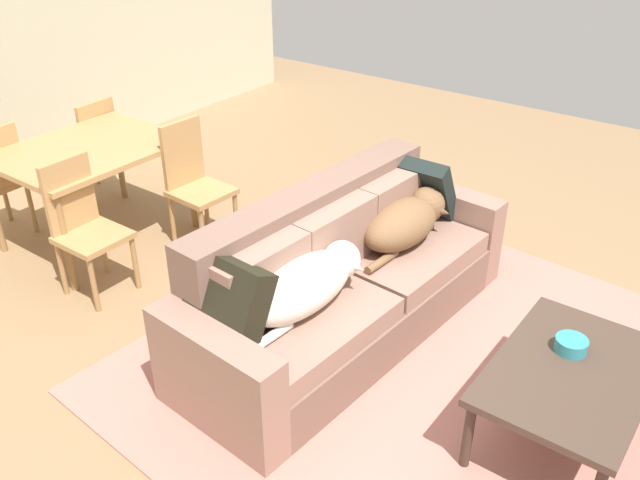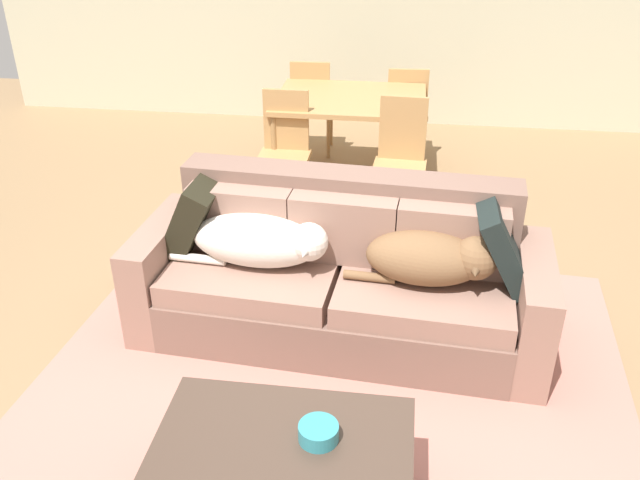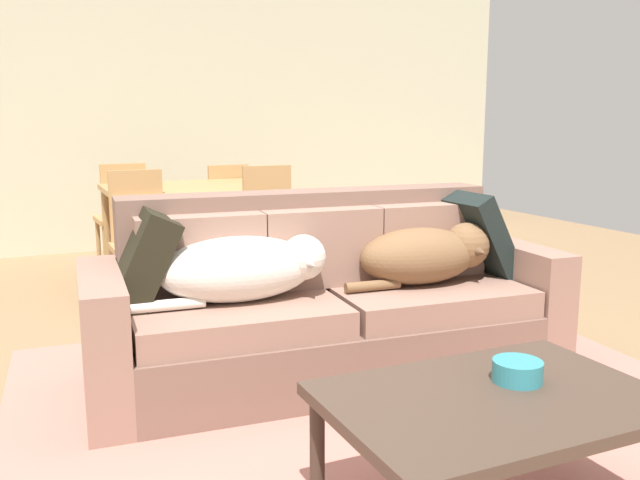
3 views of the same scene
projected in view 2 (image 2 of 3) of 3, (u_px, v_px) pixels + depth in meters
ground_plane at (317, 338)px, 3.98m from camera, size 10.00×10.00×0.00m
area_rug at (325, 403)px, 3.49m from camera, size 3.35×3.32×0.01m
couch at (341, 277)px, 3.92m from camera, size 2.38×1.01×0.91m
dog_on_left_cushion at (262, 241)px, 3.78m from camera, size 0.92×0.38×0.30m
dog_on_right_cushion at (433, 258)px, 3.62m from camera, size 0.82×0.41×0.30m
throw_pillow_by_left_arm at (195, 214)px, 3.97m from camera, size 0.36×0.47×0.47m
throw_pillow_by_right_arm at (503, 242)px, 3.65m from camera, size 0.32×0.48×0.47m
coffee_table at (282, 456)px, 2.67m from camera, size 1.03×0.70×0.44m
bowl_on_coffee_table at (318, 432)px, 2.67m from camera, size 0.16×0.16×0.07m
dining_table at (350, 105)px, 5.65m from camera, size 1.24×0.98×0.76m
dining_chair_near_left at (284, 146)px, 5.34m from camera, size 0.40×0.40×0.93m
dining_chair_near_right at (400, 155)px, 5.16m from camera, size 0.42×0.42×0.94m
dining_chair_far_left at (311, 103)px, 6.31m from camera, size 0.42×0.42×0.91m
dining_chair_far_right at (406, 108)px, 6.23m from camera, size 0.42×0.42×0.88m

